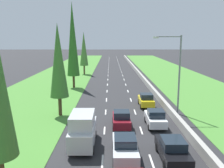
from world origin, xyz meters
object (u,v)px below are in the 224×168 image
Objects in this scene: silver_sedan_centre_lane at (125,147)px; poplar_tree_second at (58,61)px; maroon_hatchback_centre_lane at (121,119)px; poplar_tree_third at (73,39)px; silver_van_left_lane at (83,130)px; black_sedan_right_lane at (172,149)px; yellow_hatchback_right_lane at (146,100)px; white_hatchback_right_lane at (155,118)px; poplar_tree_fourth at (84,49)px; street_light_mast at (177,69)px.

poplar_tree_second reaches higher than silver_sedan_centre_lane.
maroon_hatchback_centre_lane is 22.96m from poplar_tree_third.
silver_van_left_lane is 1.09× the size of black_sedan_right_lane.
yellow_hatchback_right_lane is at bearing 75.71° from silver_sedan_centre_lane.
white_hatchback_right_lane is 1.00× the size of yellow_hatchback_right_lane.
yellow_hatchback_right_lane is at bearing -69.58° from poplar_tree_fourth.
poplar_tree_third is (-7.63, 20.24, 7.69)m from maroon_hatchback_centre_lane.
yellow_hatchback_right_lane is at bearing 132.02° from street_light_mast.
white_hatchback_right_lane is at bearing -61.08° from poplar_tree_third.
street_light_mast is (9.70, 8.74, 3.83)m from silver_van_left_lane.
street_light_mast is at bearing -48.38° from poplar_tree_third.
yellow_hatchback_right_lane is (0.16, 14.36, 0.02)m from black_sedan_right_lane.
poplar_tree_second is (-6.76, 10.06, 5.41)m from silver_sedan_centre_lane.
poplar_tree_second is 33.56m from poplar_tree_fourth.
white_hatchback_right_lane is at bearing 89.76° from black_sedan_right_lane.
poplar_tree_fourth reaches higher than black_sedan_right_lane.
poplar_tree_third is (-10.99, 26.95, 7.71)m from black_sedan_right_lane.
silver_van_left_lane is 25.92m from poplar_tree_third.
black_sedan_right_lane is 14.36m from yellow_hatchback_right_lane.
silver_sedan_centre_lane is 7.35m from white_hatchback_right_lane.
yellow_hatchback_right_lane is 0.43× the size of street_light_mast.
yellow_hatchback_right_lane is (3.53, 13.87, 0.02)m from silver_sedan_centre_lane.
silver_sedan_centre_lane is 0.43× the size of poplar_tree_fourth.
silver_van_left_lane is 42.18m from poplar_tree_fourth.
poplar_tree_third reaches higher than yellow_hatchback_right_lane.
silver_sedan_centre_lane is 6.22m from maroon_hatchback_centre_lane.
silver_sedan_centre_lane is 0.30× the size of poplar_tree_third.
black_sedan_right_lane is 0.44× the size of poplar_tree_second.
silver_van_left_lane reaches higher than silver_sedan_centre_lane.
street_light_mast is at bearing 34.73° from maroon_hatchback_centre_lane.
silver_sedan_centre_lane is at bearing -73.94° from poplar_tree_third.
poplar_tree_fourth is at bearing 112.97° from street_light_mast.
black_sedan_right_lane is 7.50m from maroon_hatchback_centre_lane.
white_hatchback_right_lane reaches higher than black_sedan_right_lane.
white_hatchback_right_lane is 0.26× the size of poplar_tree_third.
poplar_tree_second is at bearing 150.48° from maroon_hatchback_centre_lane.
silver_van_left_lane is 0.47× the size of poplar_tree_second.
silver_sedan_centre_lane is (-3.38, 0.48, 0.00)m from black_sedan_right_lane.
black_sedan_right_lane and silver_sedan_centre_lane have the same top height.
poplar_tree_third reaches higher than maroon_hatchback_centre_lane.
yellow_hatchback_right_lane is 0.38× the size of poplar_tree_second.
street_light_mast reaches higher than maroon_hatchback_centre_lane.
poplar_tree_fourth is at bearing 95.83° from silver_van_left_lane.
poplar_tree_fourth is (-10.92, 44.10, 5.42)m from black_sedan_right_lane.
black_sedan_right_lane is 1.15× the size of white_hatchback_right_lane.
black_sedan_right_lane is 1.15× the size of yellow_hatchback_right_lane.
yellow_hatchback_right_lane is (6.82, 11.95, -0.56)m from silver_van_left_lane.
silver_van_left_lane is 1.26× the size of yellow_hatchback_right_lane.
poplar_tree_fourth is (0.08, 17.15, -2.29)m from poplar_tree_third.
silver_sedan_centre_lane is at bearing -117.60° from white_hatchback_right_lane.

